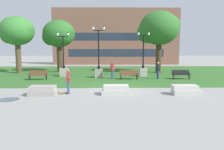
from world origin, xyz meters
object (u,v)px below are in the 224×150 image
lamp_post_right (143,67)px  skateboard (60,93)px  concrete_block_right (185,90)px  park_bench_near_right (181,74)px  concrete_block_left (115,90)px  lamp_post_left (99,67)px  person_bystander_far_lawn (158,69)px  person_skateboarder (68,80)px  park_bench_far_left (129,74)px  person_bystander_near_lawn (112,69)px  lamp_post_center (64,67)px  park_bench_near_left (38,74)px  concrete_block_center (43,91)px

lamp_post_right → skateboard: bearing=-127.8°
concrete_block_right → park_bench_near_right: (2.09, 7.18, 0.23)m
concrete_block_left → lamp_post_left: (-1.47, 8.40, 0.79)m
person_bystander_far_lawn → person_skateboarder: bearing=-137.4°
skateboard → park_bench_far_left: (5.31, 6.90, 0.45)m
concrete_block_right → lamp_post_left: (-6.19, 8.47, 0.79)m
lamp_post_left → person_bystander_far_lawn: 6.12m
person_skateboarder → person_bystander_far_lawn: 10.55m
person_bystander_near_lawn → lamp_post_center: bearing=158.5°
lamp_post_right → person_bystander_near_lawn: 3.90m
concrete_block_left → skateboard: (-3.73, 0.19, -0.22)m
person_skateboarder → park_bench_near_left: (-4.17, 6.66, -0.43)m
park_bench_near_left → park_bench_far_left: size_ratio=1.00×
skateboard → person_bystander_far_lawn: (8.30, 7.22, 0.90)m
concrete_block_left → skateboard: 3.75m
concrete_block_right → lamp_post_right: bearing=98.4°
lamp_post_left → concrete_block_left: bearing=-80.1°
concrete_block_left → lamp_post_center: (-5.37, 9.48, 0.70)m
park_bench_far_left → lamp_post_right: size_ratio=0.38×
person_bystander_near_lawn → concrete_block_left: bearing=-89.6°
lamp_post_left → lamp_post_right: size_ratio=1.10×
park_bench_near_right → lamp_post_center: (-12.17, 2.36, 0.47)m
park_bench_near_left → person_bystander_near_lawn: (7.32, 0.47, 0.44)m
person_skateboarder → person_bystander_near_lawn: size_ratio=1.00×
concrete_block_right → concrete_block_center: bearing=-179.4°
park_bench_far_left → person_bystander_far_lawn: 3.04m
person_skateboarder → person_bystander_far_lawn: bearing=42.6°
park_bench_near_right → lamp_post_center: bearing=169.0°
person_bystander_near_lawn → person_bystander_far_lawn: same height
person_skateboarder → person_bystander_near_lawn: bearing=66.2°
concrete_block_left → park_bench_near_left: (-7.37, 6.92, 0.23)m
lamp_post_right → lamp_post_center: 8.70m
skateboard → person_bystander_far_lawn: 11.03m
skateboard → lamp_post_center: (-1.63, 9.29, 0.92)m
skateboard → person_bystander_far_lawn: bearing=41.0°
skateboard → person_bystander_near_lawn: (3.68, 7.20, 0.90)m
person_skateboarder → park_bench_near_right: size_ratio=0.94×
concrete_block_right → lamp_post_left: size_ratio=0.34×
skateboard → park_bench_near_left: (-3.64, 6.73, 0.45)m
person_skateboarder → concrete_block_left: bearing=-4.6°
park_bench_near_left → lamp_post_left: (5.90, 1.49, 0.56)m
lamp_post_right → person_bystander_far_lawn: lamp_post_right is taller
park_bench_near_left → park_bench_near_right: size_ratio=1.01×
skateboard → concrete_block_left: bearing=-2.9°
skateboard → lamp_post_right: 11.58m
person_bystander_far_lawn → park_bench_far_left: bearing=-174.0°
concrete_block_right → park_bench_far_left: 7.82m
lamp_post_left → lamp_post_center: (-3.89, 1.07, -0.09)m
person_bystander_near_lawn → skateboard: bearing=-117.1°
person_skateboarder → lamp_post_right: (6.54, 9.06, 0.04)m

